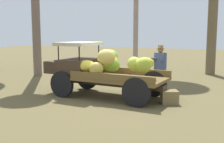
# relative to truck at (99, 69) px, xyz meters

# --- Properties ---
(ground_plane) EXTENTS (60.00, 60.00, 0.00)m
(ground_plane) POSITION_rel_truck_xyz_m (-0.41, -0.06, -0.95)
(ground_plane) COLOR brown
(truck) EXTENTS (4.51, 1.98, 1.89)m
(truck) POSITION_rel_truck_xyz_m (0.00, 0.00, 0.00)
(truck) COLOR #3D2C1E
(truck) RESTS_ON ground
(farmer) EXTENTS (0.53, 0.49, 1.78)m
(farmer) POSITION_rel_truck_xyz_m (-1.75, -1.54, 0.06)
(farmer) COLOR #394541
(farmer) RESTS_ON ground
(wooden_crate) EXTENTS (0.67, 0.65, 0.42)m
(wooden_crate) POSITION_rel_truck_xyz_m (-2.54, -0.07, -0.74)
(wooden_crate) COLOR olive
(wooden_crate) RESTS_ON ground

